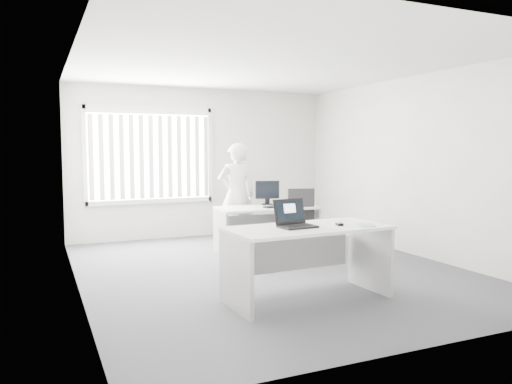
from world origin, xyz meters
name	(u,v)px	position (x,y,z in m)	size (l,w,h in m)	color
ground	(270,270)	(0.00, 0.00, 0.00)	(6.00, 6.00, 0.00)	#57575F
wall_back	(202,163)	(0.00, 3.00, 1.40)	(5.00, 0.02, 2.80)	silver
wall_front	(429,182)	(0.00, -3.00, 1.40)	(5.00, 0.02, 2.80)	silver
wall_left	(75,172)	(-2.50, 0.00, 1.40)	(0.02, 6.00, 2.80)	silver
wall_right	(414,166)	(2.50, 0.00, 1.40)	(0.02, 6.00, 2.80)	silver
ceiling	(270,64)	(0.00, 0.00, 2.80)	(5.00, 6.00, 0.02)	silver
window	(150,155)	(-1.00, 2.96, 1.55)	(2.32, 0.06, 1.76)	silver
blinds	(151,157)	(-1.00, 2.90, 1.52)	(2.20, 0.10, 1.50)	white
desk_near	(308,247)	(-0.21, -1.40, 0.59)	(1.83, 0.92, 0.82)	white
desk_far	(267,219)	(0.48, 1.11, 0.53)	(1.64, 0.83, 0.73)	white
office_chair	(303,234)	(0.93, 0.73, 0.32)	(0.73, 0.73, 1.03)	black
person	(237,195)	(0.21, 1.76, 0.88)	(0.65, 0.42, 1.77)	silver
laptop	(298,214)	(-0.34, -1.42, 0.97)	(0.39, 0.34, 0.30)	black
paper_sheet	(340,226)	(0.14, -1.51, 0.82)	(0.26, 0.19, 0.00)	silver
mouse	(339,223)	(0.15, -1.48, 0.84)	(0.06, 0.11, 0.04)	#B1B1B3
booklet	(366,225)	(0.43, -1.60, 0.82)	(0.17, 0.23, 0.01)	white
keyboard	(276,207)	(0.59, 0.99, 0.74)	(0.44, 0.15, 0.02)	black
monitor	(267,193)	(0.61, 1.38, 0.93)	(0.40, 0.12, 0.40)	black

